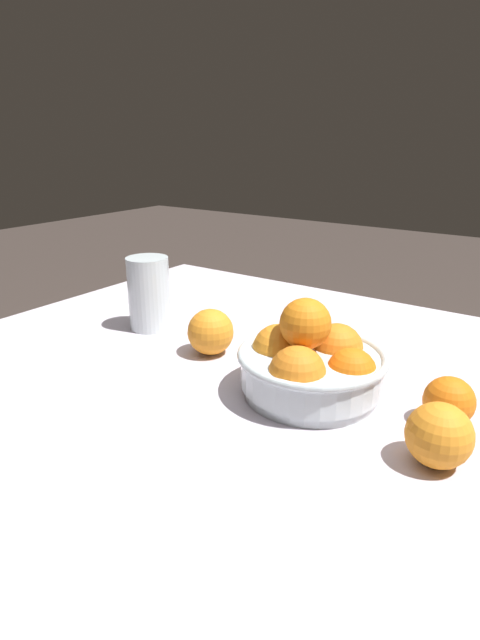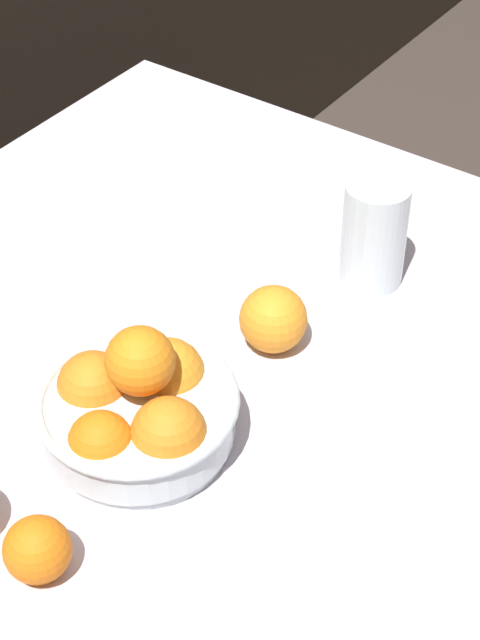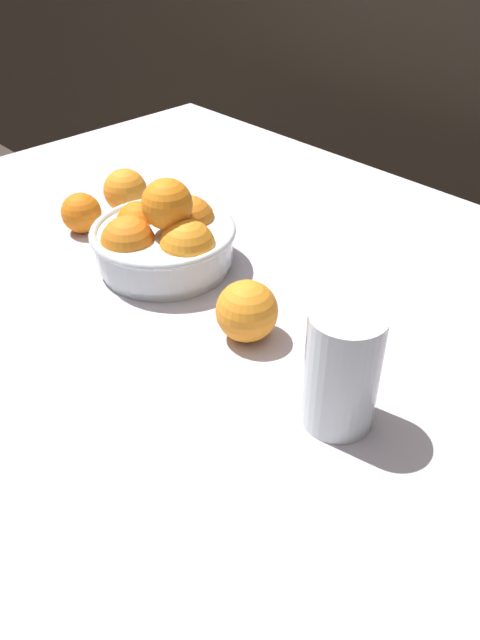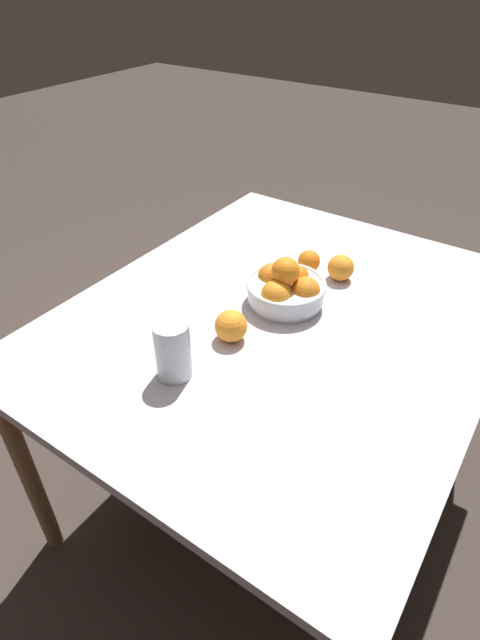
# 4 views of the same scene
# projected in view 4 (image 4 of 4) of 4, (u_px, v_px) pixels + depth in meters

# --- Properties ---
(ground_plane) EXTENTS (12.00, 12.00, 0.00)m
(ground_plane) POSITION_uv_depth(u_px,v_px,m) (272.00, 484.00, 1.84)
(ground_plane) COLOR #3D332D
(dining_table) EXTENTS (1.31, 1.08, 0.78)m
(dining_table) POSITION_uv_depth(u_px,v_px,m) (282.00, 334.00, 1.41)
(dining_table) COLOR silver
(dining_table) RESTS_ON ground_plane
(fruit_bowl) EXTENTS (0.22, 0.22, 0.15)m
(fruit_bowl) POSITION_uv_depth(u_px,v_px,m) (286.00, 288.00, 1.38)
(fruit_bowl) COLOR silver
(fruit_bowl) RESTS_ON dining_table
(juice_glass) EXTENTS (0.08, 0.08, 0.15)m
(juice_glass) POSITION_uv_depth(u_px,v_px,m) (173.00, 353.00, 1.14)
(juice_glass) COLOR #F4A314
(juice_glass) RESTS_ON dining_table
(orange_loose_near_bowl) EXTENTS (0.08, 0.08, 0.08)m
(orange_loose_near_bowl) POSITION_uv_depth(u_px,v_px,m) (231.00, 326.00, 1.26)
(orange_loose_near_bowl) COLOR orange
(orange_loose_near_bowl) RESTS_ON dining_table
(orange_loose_front) EXTENTS (0.07, 0.07, 0.07)m
(orange_loose_front) POSITION_uv_depth(u_px,v_px,m) (309.00, 261.00, 1.53)
(orange_loose_front) COLOR orange
(orange_loose_front) RESTS_ON dining_table
(orange_loose_aside) EXTENTS (0.08, 0.08, 0.08)m
(orange_loose_aside) POSITION_uv_depth(u_px,v_px,m) (341.00, 268.00, 1.49)
(orange_loose_aside) COLOR orange
(orange_loose_aside) RESTS_ON dining_table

